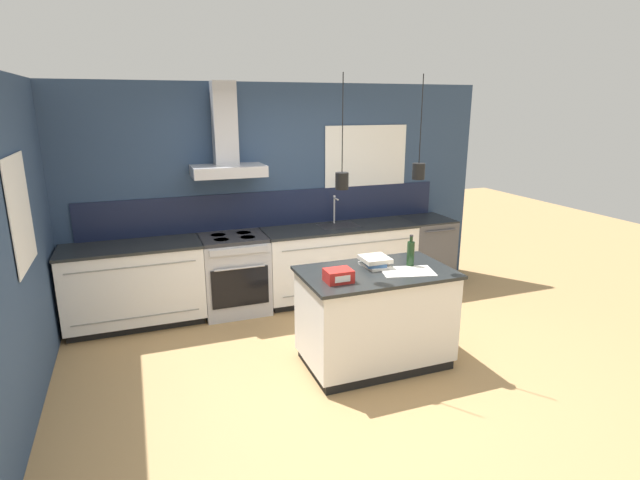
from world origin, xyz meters
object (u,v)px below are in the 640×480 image
oven_range (235,274)px  bottle_on_island (411,253)px  book_stack (375,262)px  red_supply_box (338,276)px  dishwasher (425,252)px

oven_range → bottle_on_island: bearing=-51.2°
book_stack → red_supply_box: bearing=-151.8°
book_stack → red_supply_box: (-0.47, -0.25, 0.00)m
dishwasher → red_supply_box: (-2.01, -1.82, 0.51)m
oven_range → book_stack: size_ratio=3.16×
dishwasher → bottle_on_island: bottle_on_island is taller
bottle_on_island → book_stack: size_ratio=1.03×
dishwasher → book_stack: size_ratio=3.16×
oven_range → bottle_on_island: 2.20m
red_supply_box → book_stack: bearing=28.2°
dishwasher → red_supply_box: size_ratio=4.01×
bottle_on_island → dishwasher: bearing=53.4°
oven_range → dishwasher: bearing=0.1°
dishwasher → bottle_on_island: 2.14m
oven_range → book_stack: bearing=-57.1°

